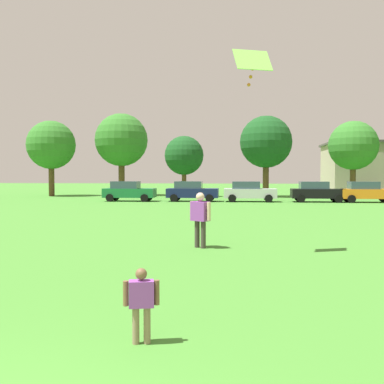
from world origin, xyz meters
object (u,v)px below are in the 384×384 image
Objects in this scene: kite at (252,62)px; tree_far_left at (51,145)px; parked_car_green_0 at (129,191)px; tree_center_left at (184,156)px; tree_right at (353,146)px; adult_bystander at (200,215)px; parked_car_silver_2 at (249,191)px; child_kite_flyer at (141,299)px; parked_car_orange_4 at (367,192)px; tree_center_right at (266,142)px; tree_left at (121,140)px; parked_car_navy_1 at (192,191)px; parked_car_black_3 at (317,192)px.

kite is 38.33m from tree_far_left.
parked_car_green_0 is at bearing -38.63° from tree_far_left.
tree_right is at bearing 2.90° from tree_center_left.
adult_bystander is at bearing -59.92° from tree_far_left.
parked_car_silver_2 is 0.57× the size of tree_right.
child_kite_flyer is at bearing -54.63° from adult_bystander.
parked_car_green_0 is 19.51m from parked_car_orange_4.
tree_center_right is at bearing 119.30° from adult_bystander.
child_kite_flyer is 42.56m from tree_right.
tree_center_right is at bearing 132.39° from parked_car_orange_4.
parked_car_navy_1 is at bearing -48.53° from tree_left.
kite is at bearing -93.90° from tree_center_right.
adult_bystander is 0.40× the size of parked_car_navy_1.
tree_center_right is at bearing 77.71° from parked_car_silver_2.
tree_center_right is (15.20, -1.38, -0.41)m from tree_left.
tree_right is (10.38, 8.64, 4.24)m from parked_car_silver_2.
tree_far_left is 22.23m from tree_center_right.
parked_car_navy_1 reaches higher than child_kite_flyer.
tree_right reaches higher than kite.
parked_car_green_0 is 0.55× the size of tree_far_left.
parked_car_green_0 is at bearing 111.55° from kite.
tree_left is (-22.78, 9.68, 5.05)m from parked_car_orange_4.
parked_car_black_3 is (7.56, 31.96, 0.26)m from child_kite_flyer.
parked_car_silver_2 is 10.60m from tree_center_left.
tree_right reaches higher than parked_car_black_3.
kite is 0.14× the size of tree_center_right.
parked_car_black_3 is at bearing 1.60° from parked_car_green_0.
parked_car_green_0 and parked_car_orange_4 have the same top height.
parked_car_navy_1 is 0.53× the size of tree_center_right.
tree_left is (-11.40, 33.64, 4.90)m from adult_bystander.
parked_car_green_0 is at bearing -178.40° from parked_car_black_3.
parked_car_navy_1 is 18.06m from tree_far_left.
adult_bystander is 25.16m from parked_car_black_3.
adult_bystander is 37.02m from tree_far_left.
child_kite_flyer is 0.12× the size of tree_left.
adult_bystander is at bearing -94.71° from parked_car_silver_2.
parked_car_orange_4 is 0.49× the size of tree_left.
tree_left reaches higher than tree_far_left.
tree_far_left is (-19.97, 32.72, -0.07)m from kite.
tree_right is (15.16, 8.60, 4.24)m from parked_car_navy_1.
parked_car_green_0 is 15.61m from parked_car_black_3.
parked_car_navy_1 is 1.00× the size of parked_car_black_3.
parked_car_orange_4 is at bearing 100.61° from adult_bystander.
parked_car_green_0 reaches higher than child_kite_flyer.
tree_center_right is at bearing 36.03° from parked_car_green_0.
child_kite_flyer is at bearing -107.09° from tree_right.
parked_car_navy_1 is at bearing -78.36° from tree_center_left.
tree_far_left is at bearing 121.40° from kite.
parked_car_black_3 is at bearing -26.99° from tree_left.
parked_car_green_0 is (-8.13, 23.59, -0.15)m from adult_bystander.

